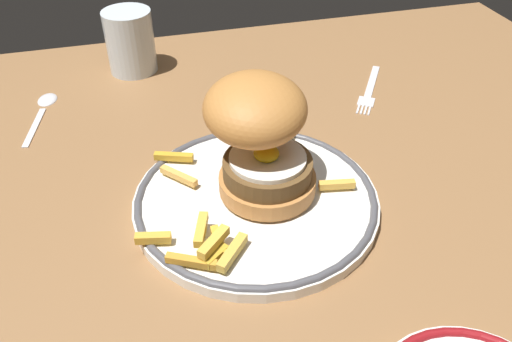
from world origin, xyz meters
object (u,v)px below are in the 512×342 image
burger (258,135)px  spoon (44,103)px  fork (370,90)px  dinner_plate (256,199)px  water_glass (131,46)px

burger → spoon: burger is taller
spoon → fork: bearing=-10.0°
dinner_plate → water_glass: water_glass is taller
burger → dinner_plate: bearing=-112.5°
dinner_plate → spoon: 35.32cm
dinner_plate → burger: bearing=67.5°
dinner_plate → water_glass: bearing=105.7°
water_glass → spoon: size_ratio=0.69×
burger → fork: size_ratio=1.06×
burger → water_glass: 34.87cm
dinner_plate → water_glass: 36.20cm
spoon → burger: bearing=-47.8°
dinner_plate → burger: burger is taller
burger → spoon: (-23.18, 25.55, -7.37)cm
water_glass → fork: 35.54cm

